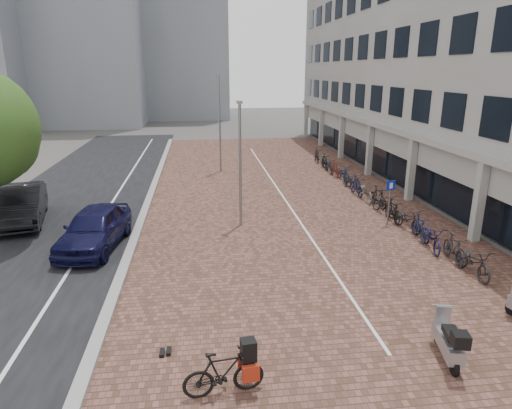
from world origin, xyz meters
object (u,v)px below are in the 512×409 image
object	(u,v)px
hero_bike	(224,372)
scooter_front	(448,339)
car_dark	(21,205)
parking_sign	(390,196)
car_navy	(95,228)

from	to	relation	value
hero_bike	scooter_front	bearing A→B (deg)	-91.26
car_dark	parking_sign	distance (m)	16.78
hero_bike	scooter_front	size ratio (longest dim) A/B	1.08
car_dark	scooter_front	distance (m)	18.51
car_navy	scooter_front	distance (m)	13.13
car_dark	hero_bike	bearing A→B (deg)	-68.68
hero_bike	parking_sign	world-z (taller)	parking_sign
car_navy	scooter_front	size ratio (longest dim) A/B	2.81
scooter_front	parking_sign	world-z (taller)	parking_sign
scooter_front	car_navy	bearing A→B (deg)	152.28
car_dark	scooter_front	world-z (taller)	car_dark
car_navy	scooter_front	xyz separation A→B (m)	(10.00, -8.51, -0.23)
hero_bike	parking_sign	distance (m)	12.97
car_navy	hero_bike	bearing A→B (deg)	-55.07
car_dark	scooter_front	bearing A→B (deg)	-53.60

